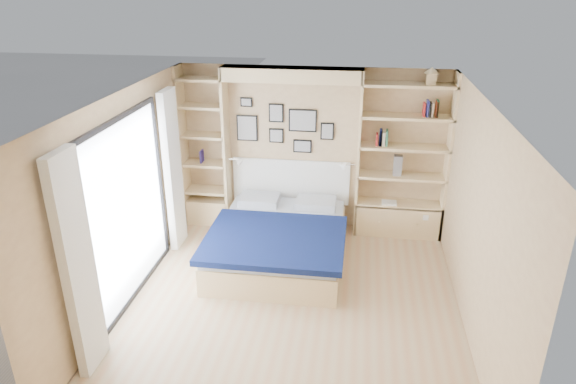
# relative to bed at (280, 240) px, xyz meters

# --- Properties ---
(ground) EXTENTS (4.50, 4.50, 0.00)m
(ground) POSITION_rel_bed_xyz_m (0.33, -1.07, -0.29)
(ground) COLOR tan
(ground) RESTS_ON ground
(room_shell) EXTENTS (4.50, 4.50, 4.50)m
(room_shell) POSITION_rel_bed_xyz_m (-0.06, 0.45, 0.79)
(room_shell) COLOR tan
(room_shell) RESTS_ON ground
(bed) EXTENTS (1.83, 2.30, 1.07)m
(bed) POSITION_rel_bed_xyz_m (0.00, 0.00, 0.00)
(bed) COLOR beige
(bed) RESTS_ON ground
(photo_gallery) EXTENTS (1.48, 0.02, 0.82)m
(photo_gallery) POSITION_rel_bed_xyz_m (-0.13, 1.15, 1.32)
(photo_gallery) COLOR black
(photo_gallery) RESTS_ON ground
(reading_lamps) EXTENTS (1.92, 0.12, 0.15)m
(reading_lamps) POSITION_rel_bed_xyz_m (0.03, 0.93, 0.82)
(reading_lamps) COLOR silver
(reading_lamps) RESTS_ON ground
(shelf_decor) EXTENTS (3.47, 0.23, 2.03)m
(shelf_decor) POSITION_rel_bed_xyz_m (1.64, 1.00, 1.46)
(shelf_decor) COLOR #A51E1E
(shelf_decor) RESTS_ON ground
(deck) EXTENTS (3.20, 4.00, 0.05)m
(deck) POSITION_rel_bed_xyz_m (-3.27, -1.07, -0.29)
(deck) COLOR #716253
(deck) RESTS_ON ground
(deck_chair) EXTENTS (0.61, 0.91, 0.86)m
(deck_chair) POSITION_rel_bed_xyz_m (-2.62, 0.05, 0.13)
(deck_chair) COLOR tan
(deck_chair) RESTS_ON ground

